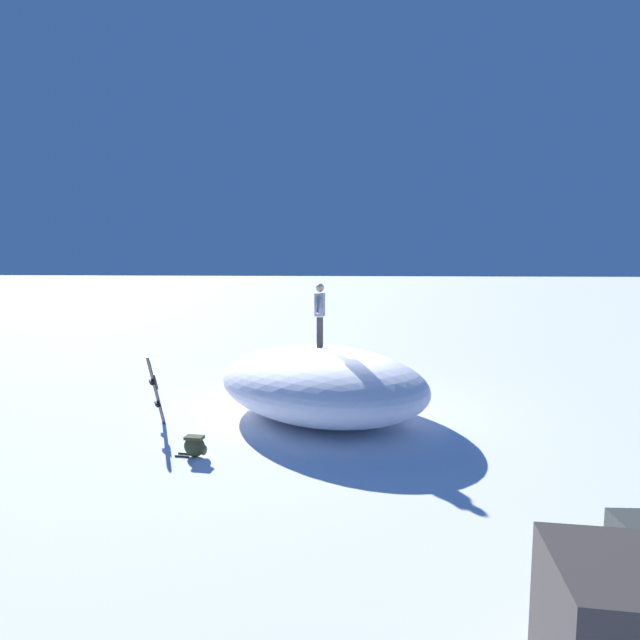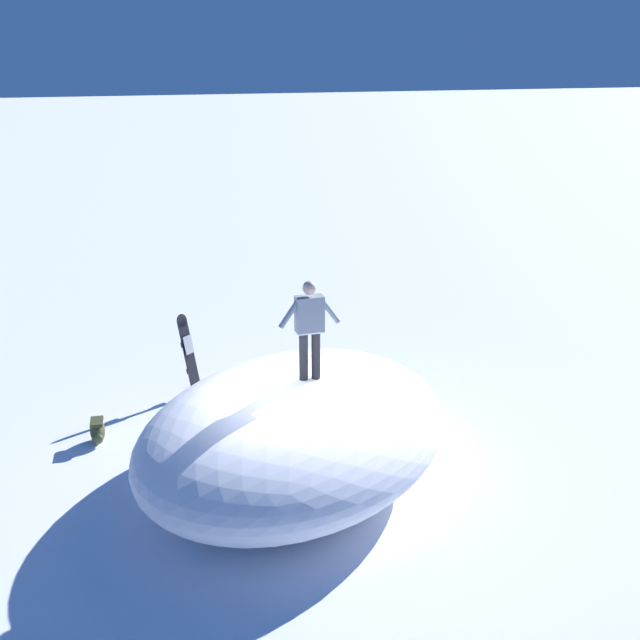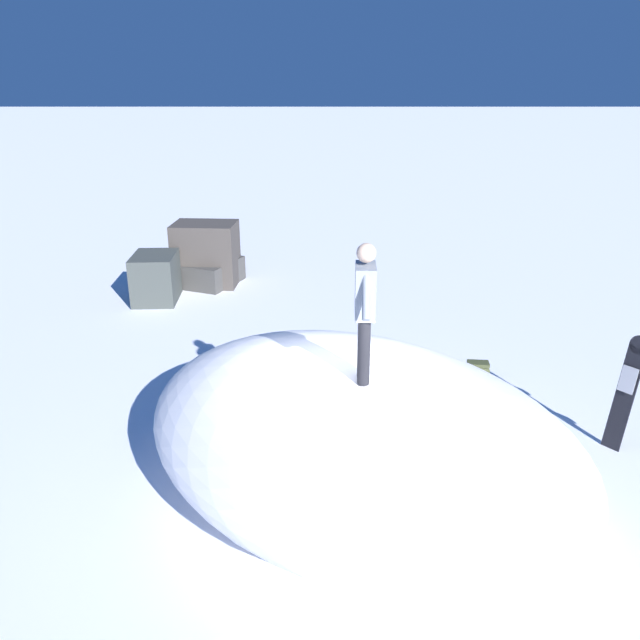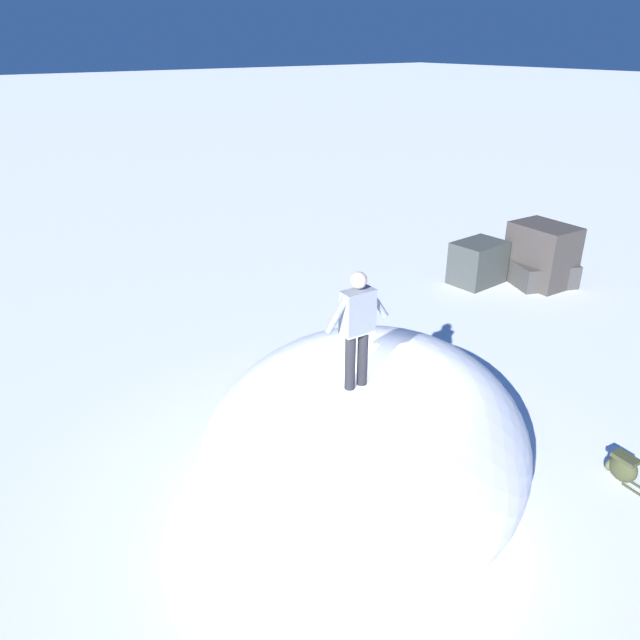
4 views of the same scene
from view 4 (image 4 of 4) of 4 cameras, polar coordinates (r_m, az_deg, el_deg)
The scene contains 5 objects.
ground at distance 9.54m, azimuth 3.99°, elevation -13.29°, with size 240.00×240.00×0.00m, color white.
snow_mound at distance 8.78m, azimuth 4.35°, elevation -10.22°, with size 5.99×4.48×1.69m, color white.
snowboarder_standing at distance 7.71m, azimuth 3.52°, elevation -0.32°, with size 0.99×0.24×1.61m.
backpack_near at distance 10.12m, azimuth 26.43°, elevation -12.23°, with size 0.30×0.65×0.43m.
rock_outcrop at distance 16.86m, azimuth 18.58°, elevation 5.28°, with size 3.09×2.43×1.58m.
Camera 4 is at (4.94, 5.66, 5.89)m, focal length 34.23 mm.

